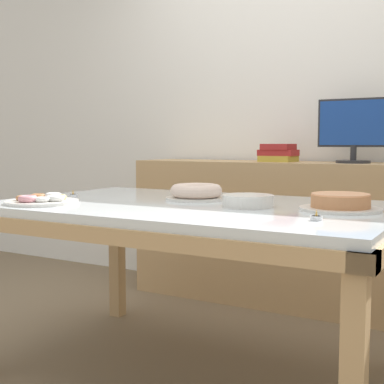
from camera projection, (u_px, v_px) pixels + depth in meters
The scene contains 13 objects.
ground_plane at pixel (194, 374), 2.38m from camera, with size 12.00×12.00×0.00m, color #7A664C.
wall_back at pixel (306, 102), 3.56m from camera, with size 8.00×0.10×2.60m, color white.
dining_table at pixel (194, 222), 2.32m from camera, with size 1.73×1.09×0.76m.
sideboard at pixel (288, 234), 3.38m from camera, with size 2.04×0.44×0.91m.
computer_monitor at pixel (354, 131), 3.13m from camera, with size 0.42×0.20×0.38m.
book_stack at pixel (278, 153), 3.37m from camera, with size 0.23×0.19×0.11m.
cake_chocolate_round at pixel (340, 203), 2.07m from camera, with size 0.31×0.31×0.07m.
cake_golden_bundt at pixel (196, 192), 2.46m from camera, with size 0.28×0.28×0.07m.
pastry_platter at pixel (42, 200), 2.31m from camera, with size 0.31×0.31×0.04m.
plate_stack at pixel (248, 201), 2.19m from camera, with size 0.21×0.21×0.05m.
tealight_near_cakes at pixel (196, 191), 2.83m from camera, with size 0.04×0.04×0.04m.
tealight_centre at pixel (73, 195), 2.57m from camera, with size 0.04×0.04×0.04m.
tealight_near_front at pixel (316, 218), 1.80m from camera, with size 0.04×0.04×0.04m.
Camera 1 is at (1.13, -2.00, 1.02)m, focal length 50.00 mm.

